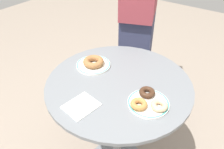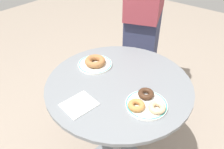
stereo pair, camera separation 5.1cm
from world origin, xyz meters
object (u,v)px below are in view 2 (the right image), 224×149
(donut_chocolate, at_px, (146,94))
(donut_old_fashioned, at_px, (136,105))
(cafe_table, at_px, (118,116))
(person_figure, at_px, (144,21))
(donut_cinnamon, at_px, (95,61))
(plate_left, at_px, (95,64))
(donut_glazed, at_px, (157,107))
(plate_right, at_px, (146,105))
(paper_napkin, at_px, (79,105))

(donut_chocolate, height_order, donut_old_fashioned, same)
(cafe_table, relative_size, person_figure, 0.46)
(donut_cinnamon, relative_size, donut_old_fashioned, 1.54)
(plate_left, height_order, donut_glazed, donut_glazed)
(person_figure, bearing_deg, donut_cinnamon, -84.92)
(plate_right, bearing_deg, plate_left, 167.11)
(paper_napkin, bearing_deg, person_figure, 103.84)
(person_figure, bearing_deg, donut_old_fashioned, -59.35)
(plate_right, bearing_deg, donut_chocolate, 126.21)
(donut_glazed, xyz_separation_m, donut_chocolate, (-0.08, 0.04, 0.00))
(plate_right, relative_size, paper_napkin, 1.32)
(donut_cinnamon, height_order, paper_napkin, donut_cinnamon)
(plate_right, xyz_separation_m, person_figure, (-0.44, 0.66, 0.05))
(donut_cinnamon, xyz_separation_m, paper_napkin, (0.16, -0.27, -0.03))
(plate_left, distance_m, paper_napkin, 0.32)
(donut_old_fashioned, distance_m, person_figure, 0.82)
(paper_napkin, distance_m, person_figure, 0.87)
(plate_right, bearing_deg, cafe_table, 164.53)
(cafe_table, distance_m, donut_old_fashioned, 0.34)
(cafe_table, xyz_separation_m, paper_napkin, (-0.04, -0.24, 0.25))
(cafe_table, relative_size, plate_right, 4.11)
(plate_left, distance_m, donut_old_fashioned, 0.39)
(plate_right, distance_m, donut_chocolate, 0.05)
(paper_napkin, bearing_deg, donut_chocolate, 48.62)
(plate_left, bearing_deg, donut_chocolate, -7.52)
(donut_cinnamon, bearing_deg, paper_napkin, -60.24)
(donut_glazed, xyz_separation_m, paper_napkin, (-0.28, -0.18, -0.02))
(plate_left, xyz_separation_m, person_figure, (-0.05, 0.57, 0.05))
(paper_napkin, relative_size, person_figure, 0.08)
(donut_glazed, bearing_deg, plate_right, 177.12)
(donut_cinnamon, bearing_deg, donut_chocolate, -7.44)
(plate_left, height_order, donut_cinnamon, donut_cinnamon)
(donut_cinnamon, bearing_deg, person_figure, 95.08)
(plate_left, bearing_deg, donut_glazed, -11.75)
(donut_glazed, relative_size, paper_napkin, 0.53)
(donut_glazed, relative_size, donut_old_fashioned, 1.00)
(donut_glazed, height_order, donut_chocolate, same)
(cafe_table, height_order, plate_right, plate_right)
(cafe_table, xyz_separation_m, donut_chocolate, (0.16, -0.01, 0.27))
(plate_left, bearing_deg, plate_right, -12.89)
(donut_chocolate, bearing_deg, cafe_table, 175.78)
(plate_left, relative_size, donut_old_fashioned, 2.56)
(cafe_table, bearing_deg, donut_chocolate, -4.22)
(donut_glazed, height_order, paper_napkin, donut_glazed)
(cafe_table, height_order, donut_cinnamon, donut_cinnamon)
(donut_glazed, relative_size, donut_chocolate, 1.00)
(plate_right, relative_size, donut_glazed, 2.51)
(donut_cinnamon, distance_m, donut_chocolate, 0.36)
(donut_chocolate, bearing_deg, plate_left, 172.48)
(plate_left, height_order, donut_chocolate, donut_chocolate)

